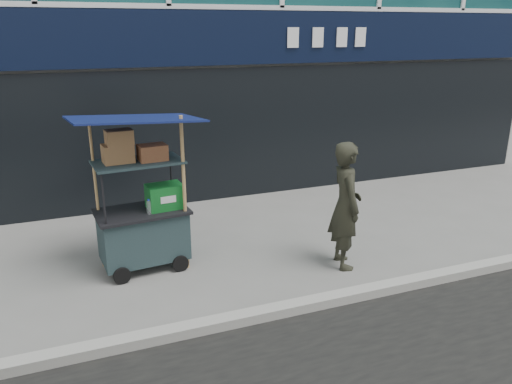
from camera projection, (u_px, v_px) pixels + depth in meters
name	position (u px, v px, depth m)	size (l,w,h in m)	color
ground	(254.00, 310.00, 5.70)	(80.00, 80.00, 0.00)	slate
curb	(260.00, 314.00, 5.50)	(80.00, 0.18, 0.12)	#999991
vendor_cart	(143.00, 216.00, 6.51)	(1.65, 1.24, 2.10)	#1A2A2C
vendor_man	(346.00, 205.00, 6.54)	(0.62, 0.41, 1.71)	#27281D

